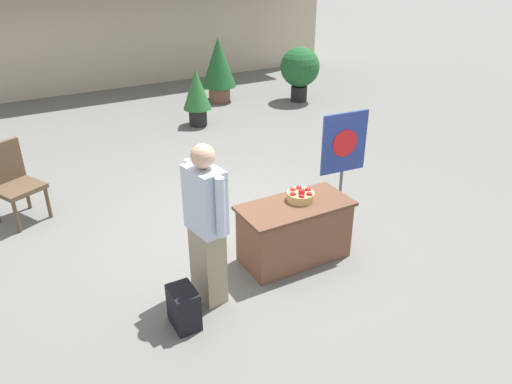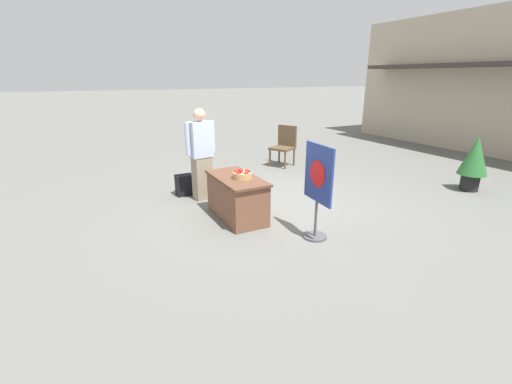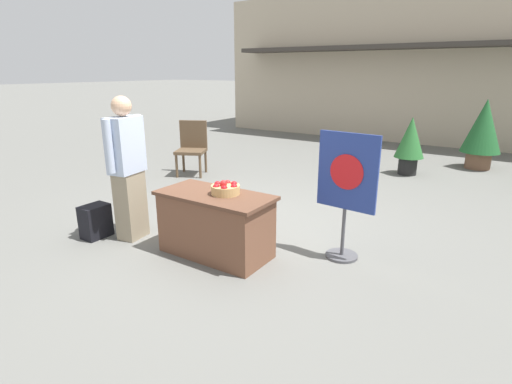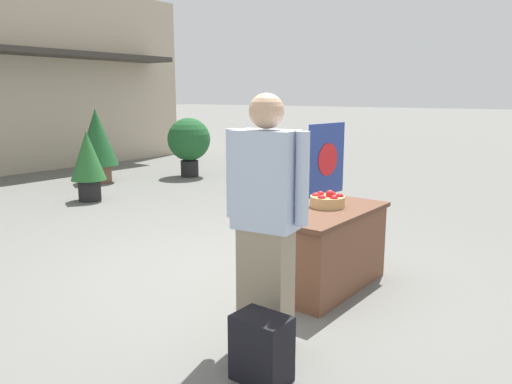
% 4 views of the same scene
% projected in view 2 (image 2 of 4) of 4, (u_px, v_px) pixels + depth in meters
% --- Properties ---
extents(ground_plane, '(120.00, 120.00, 0.00)m').
position_uv_depth(ground_plane, '(274.00, 205.00, 6.44)').
color(ground_plane, slate).
extents(display_table, '(1.31, 0.64, 0.73)m').
position_uv_depth(display_table, '(237.00, 197.00, 5.77)').
color(display_table, brown).
rests_on(display_table, ground_plane).
extents(apple_basket, '(0.32, 0.32, 0.16)m').
position_uv_depth(apple_basket, '(242.00, 174.00, 5.57)').
color(apple_basket, tan).
rests_on(apple_basket, display_table).
extents(person_visitor, '(0.32, 0.60, 1.75)m').
position_uv_depth(person_visitor, '(201.00, 154.00, 6.51)').
color(person_visitor, gray).
rests_on(person_visitor, ground_plane).
extents(backpack, '(0.24, 0.34, 0.42)m').
position_uv_depth(backpack, '(185.00, 185.00, 6.94)').
color(backpack, black).
rests_on(backpack, ground_plane).
extents(poster_board, '(0.68, 0.36, 1.41)m').
position_uv_depth(poster_board, '(318.00, 187.00, 4.90)').
color(poster_board, '#4C4C51').
rests_on(poster_board, ground_plane).
extents(patio_chair, '(0.74, 0.74, 1.06)m').
position_uv_depth(patio_chair, '(284.00, 144.00, 9.16)').
color(patio_chair, brown).
rests_on(patio_chair, ground_plane).
extents(potted_plant_far_right, '(0.57, 0.57, 1.16)m').
position_uv_depth(potted_plant_far_right, '(474.00, 159.00, 7.08)').
color(potted_plant_far_right, black).
rests_on(potted_plant_far_right, ground_plane).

